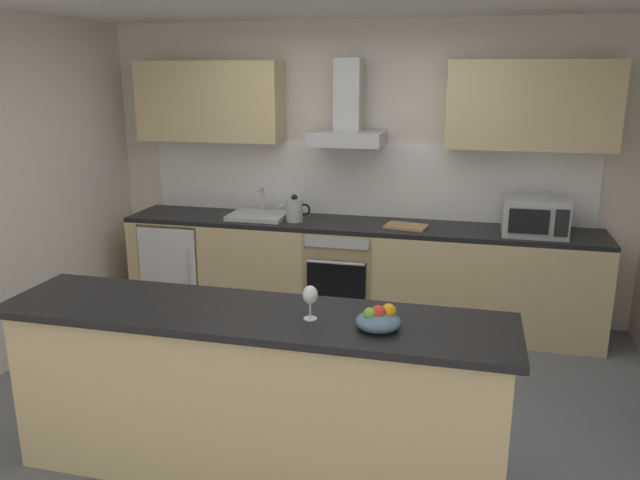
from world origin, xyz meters
TOP-DOWN VIEW (x-y plane):
  - ground at (0.00, 0.00)m, footprint 5.69×4.77m
  - wall_back at (0.00, 1.94)m, footprint 5.69×0.12m
  - backsplash_tile at (0.00, 1.87)m, footprint 3.99×0.02m
  - counter_back at (0.00, 1.56)m, footprint 4.13×0.60m
  - counter_island at (-0.12, -0.75)m, footprint 2.71×0.64m
  - upper_cabinets at (0.00, 1.71)m, footprint 4.07×0.32m
  - oven at (-0.10, 1.54)m, footprint 0.60×0.62m
  - refrigerator at (-1.66, 1.53)m, footprint 0.58×0.60m
  - microwave at (1.46, 1.51)m, footprint 0.50×0.38m
  - sink at (-0.89, 1.55)m, footprint 0.50×0.40m
  - kettle at (-0.53, 1.50)m, footprint 0.29×0.15m
  - range_hood at (-0.10, 1.67)m, footprint 0.62×0.45m
  - wine_glass at (0.21, -0.78)m, footprint 0.08×0.08m
  - fruit_bowl at (0.56, -0.81)m, footprint 0.22×0.22m
  - chopping_board at (0.44, 1.51)m, footprint 0.37×0.28m

SIDE VIEW (x-z plane):
  - ground at x=0.00m, z-range -0.02..0.00m
  - refrigerator at x=-1.66m, z-range 0.00..0.85m
  - counter_back at x=0.00m, z-range 0.00..0.90m
  - oven at x=-0.10m, z-range 0.06..0.86m
  - counter_island at x=-0.12m, z-range 0.01..0.97m
  - chopping_board at x=0.44m, z-range 0.90..0.92m
  - sink at x=-0.89m, z-range 0.80..1.06m
  - kettle at x=-0.53m, z-range 0.89..1.13m
  - fruit_bowl at x=0.56m, z-range 0.94..1.07m
  - microwave at x=1.46m, z-range 0.90..1.20m
  - wine_glass at x=0.21m, z-range 1.00..1.17m
  - backsplash_tile at x=0.00m, z-range 0.90..1.56m
  - wall_back at x=0.00m, z-range 0.00..2.60m
  - range_hood at x=-0.10m, z-range 1.43..2.15m
  - upper_cabinets at x=0.00m, z-range 1.56..2.26m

